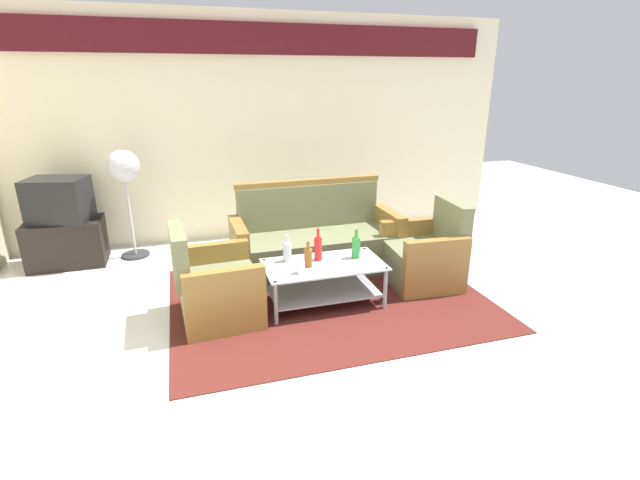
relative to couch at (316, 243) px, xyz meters
name	(u,v)px	position (x,y,z in m)	size (l,w,h in m)	color
ground_plane	(350,345)	(-0.18, -1.58, -0.32)	(14.00, 14.00, 0.00)	silver
wall_back	(270,123)	(-0.18, 1.48, 1.16)	(6.52, 0.19, 2.80)	beige
rug	(328,298)	(-0.09, -0.73, -0.31)	(2.95, 2.26, 0.01)	#511E19
couch	(316,243)	(0.00, 0.00, 0.00)	(1.81, 0.76, 0.96)	#6B704C
armchair_left	(216,289)	(-1.15, -0.81, -0.03)	(0.74, 0.80, 0.85)	#6B704C
armchair_right	(424,257)	(0.98, -0.66, -0.03)	(0.75, 0.80, 0.85)	#6B704C
coffee_table	(324,278)	(-0.16, -0.82, -0.04)	(1.10, 0.60, 0.40)	silver
bottle_red	(318,248)	(-0.19, -0.72, 0.21)	(0.07, 0.07, 0.31)	red
bottle_brown	(308,257)	(-0.32, -0.85, 0.19)	(0.07, 0.07, 0.24)	brown
bottle_clear	(287,251)	(-0.47, -0.66, 0.19)	(0.08, 0.08, 0.26)	silver
bottle_green	(356,247)	(0.17, -0.76, 0.20)	(0.08, 0.08, 0.29)	#2D8C38
cup	(300,268)	(-0.42, -0.97, 0.14)	(0.08, 0.08, 0.10)	silver
tv_stand	(67,243)	(-2.66, 0.97, -0.06)	(0.80, 0.50, 0.52)	black
television	(59,200)	(-2.66, 0.98, 0.44)	(0.69, 0.57, 0.48)	black
pedestal_fan	(124,173)	(-1.96, 1.02, 0.70)	(0.36, 0.36, 1.27)	#2D2D33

